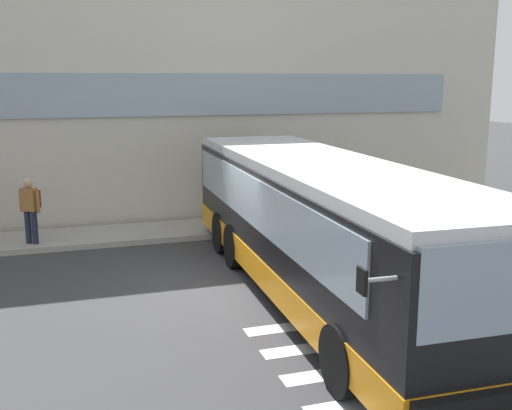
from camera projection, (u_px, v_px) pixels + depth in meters
The scene contains 6 objects.
ground_plane at pixel (221, 287), 12.66m from camera, with size 80.00×90.00×0.02m, color #353538.
bay_paint_stripes at pixel (417, 360), 9.34m from camera, with size 4.40×3.96×0.01m.
terminal_building at pixel (122, 92), 22.54m from camera, with size 24.12×13.80×7.60m.
boarding_curb at pixel (178, 230), 17.12m from camera, with size 26.32×2.00×0.15m, color #9E9B93.
bus_main_foreground at pixel (322, 231), 11.86m from camera, with size 3.36×11.31×2.70m.
passenger_by_doorway at pixel (31, 206), 15.29m from camera, with size 0.52×0.50×1.68m.
Camera 1 is at (-3.00, -11.70, 4.21)m, focal length 42.80 mm.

